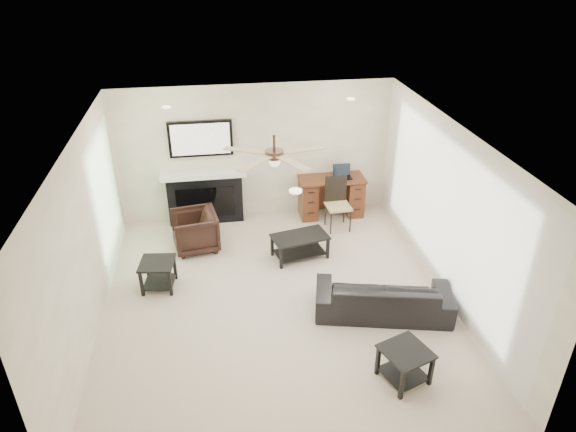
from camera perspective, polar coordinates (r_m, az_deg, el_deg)
name	(u,v)px	position (r m, az deg, el deg)	size (l,w,h in m)	color
room_shell	(289,194)	(6.83, 0.11, 2.51)	(5.50, 5.54, 2.52)	beige
sofa	(383,296)	(7.37, 10.55, -8.77)	(1.88, 0.74, 0.55)	black
armchair	(195,231)	(8.79, -10.30, -1.63)	(0.72, 0.74, 0.67)	black
coffee_table	(300,246)	(8.48, 1.32, -3.39)	(0.90, 0.50, 0.40)	black
end_table_near	(404,365)	(6.48, 12.79, -15.83)	(0.52, 0.52, 0.45)	black
end_table_left	(159,275)	(8.00, -14.19, -6.34)	(0.50, 0.50, 0.45)	black
fireplace_unit	(204,174)	(9.34, -9.37, 4.62)	(1.52, 0.34, 1.91)	black
desk	(331,196)	(9.73, 4.81, 2.18)	(1.22, 0.56, 0.76)	#411610
desk_chair	(338,205)	(9.21, 5.61, 1.27)	(0.42, 0.44, 0.97)	black
laptop	(343,172)	(9.55, 6.12, 4.87)	(0.33, 0.24, 0.23)	black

